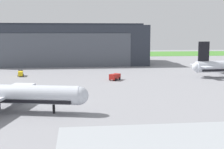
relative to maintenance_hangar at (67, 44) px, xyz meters
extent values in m
plane|color=gray|center=(3.42, -97.06, -10.40)|extent=(440.00, 440.00, 0.00)
cube|color=#458230|center=(3.42, 72.74, -10.36)|extent=(440.00, 56.00, 0.08)
cube|color=#2D333D|center=(0.00, 0.09, -0.14)|extent=(82.59, 41.16, 20.52)
cube|color=#4C515B|center=(0.00, -20.64, -2.19)|extent=(62.77, 0.30, 16.42)
cube|color=#2D333D|center=(0.00, 0.09, 10.72)|extent=(82.59, 9.88, 1.20)
sphere|color=silver|center=(48.61, -62.16, -6.30)|extent=(3.31, 3.31, 3.31)
cube|color=black|center=(51.25, -61.94, -0.57)|extent=(4.32, 0.76, 7.21)
cube|color=silver|center=(50.85, -65.16, -5.88)|extent=(3.46, 6.17, 0.28)
cube|color=silver|center=(50.32, -58.84, -5.88)|extent=(3.46, 6.17, 0.28)
cube|color=silver|center=(63.82, -53.25, -6.83)|extent=(6.35, 13.31, 0.56)
cylinder|color=silver|center=(-11.77, -105.16, -6.53)|extent=(33.96, 11.75, 3.93)
sphere|color=silver|center=(4.75, -109.12, -6.53)|extent=(3.77, 3.77, 3.77)
cube|color=black|center=(-11.77, -105.16, -7.61)|extent=(31.33, 11.16, 0.69)
cube|color=silver|center=(-10.48, -96.87, -7.02)|extent=(8.68, 15.42, 0.56)
cylinder|color=gray|center=(-9.97, -98.19, -8.40)|extent=(4.13, 2.97, 2.16)
cylinder|color=black|center=(-0.53, -107.85, -9.45)|extent=(0.56, 0.56, 1.91)
cube|color=#2D2D33|center=(-17.12, -47.78, -9.13)|extent=(1.87, 1.67, 1.77)
cube|color=yellow|center=(-16.78, -50.34, -9.24)|extent=(2.17, 3.89, 1.56)
cylinder|color=black|center=(-16.15, -47.96, -10.02)|extent=(0.36, 0.79, 0.76)
cylinder|color=black|center=(-18.01, -48.21, -10.02)|extent=(0.36, 0.79, 0.76)
cylinder|color=black|center=(-15.74, -51.03, -10.02)|extent=(0.36, 0.79, 0.76)
cylinder|color=black|center=(-17.60, -51.28, -10.02)|extent=(0.36, 0.79, 0.76)
cube|color=#AD1E19|center=(17.01, -65.27, -9.04)|extent=(2.78, 2.68, 1.82)
cube|color=#AD1E19|center=(18.42, -63.24, -9.10)|extent=(3.60, 3.86, 1.69)
cylinder|color=black|center=(16.11, -64.51, -9.95)|extent=(0.73, 0.90, 0.91)
cylinder|color=black|center=(18.04, -65.85, -9.95)|extent=(0.73, 0.90, 0.91)
cylinder|color=black|center=(17.80, -62.07, -9.95)|extent=(0.73, 0.90, 0.91)
cylinder|color=black|center=(19.73, -63.41, -9.95)|extent=(0.73, 0.90, 0.91)
camera|label=1|loc=(3.91, -171.42, 6.10)|focal=49.76mm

